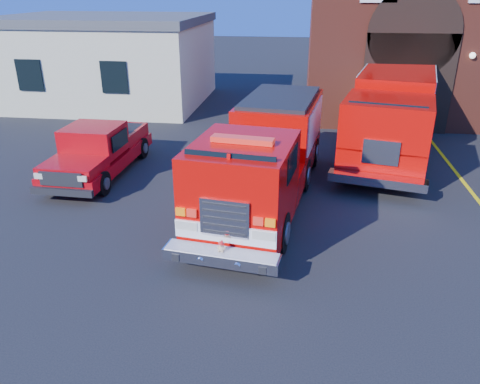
# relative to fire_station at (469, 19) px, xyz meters

# --- Properties ---
(ground) EXTENTS (100.00, 100.00, 0.00)m
(ground) POSITION_rel_fire_station_xyz_m (-8.99, -13.98, -4.25)
(ground) COLOR black
(ground) RESTS_ON ground
(parking_stripe_mid) EXTENTS (0.12, 3.00, 0.01)m
(parking_stripe_mid) POSITION_rel_fire_station_xyz_m (-2.49, -9.98, -4.25)
(parking_stripe_mid) COLOR yellow
(parking_stripe_mid) RESTS_ON ground
(parking_stripe_far) EXTENTS (0.12, 3.00, 0.01)m
(parking_stripe_far) POSITION_rel_fire_station_xyz_m (-2.49, -6.98, -4.25)
(parking_stripe_far) COLOR yellow
(parking_stripe_far) RESTS_ON ground
(fire_station) EXTENTS (15.20, 10.20, 8.45)m
(fire_station) POSITION_rel_fire_station_xyz_m (0.00, 0.00, 0.00)
(fire_station) COLOR maroon
(fire_station) RESTS_ON ground
(side_building) EXTENTS (10.20, 8.20, 4.35)m
(side_building) POSITION_rel_fire_station_xyz_m (-17.99, -0.99, -2.05)
(side_building) COLOR beige
(side_building) RESTS_ON ground
(fire_engine) EXTENTS (3.41, 8.67, 2.60)m
(fire_engine) POSITION_rel_fire_station_xyz_m (-8.61, -12.58, -2.91)
(fire_engine) COLOR black
(fire_engine) RESTS_ON ground
(pickup_truck) EXTENTS (1.94, 5.14, 1.67)m
(pickup_truck) POSITION_rel_fire_station_xyz_m (-14.14, -11.32, -3.46)
(pickup_truck) COLOR black
(pickup_truck) RESTS_ON ground
(secondary_truck) EXTENTS (4.51, 9.04, 2.81)m
(secondary_truck) POSITION_rel_fire_station_xyz_m (-4.46, -7.85, -2.72)
(secondary_truck) COLOR black
(secondary_truck) RESTS_ON ground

